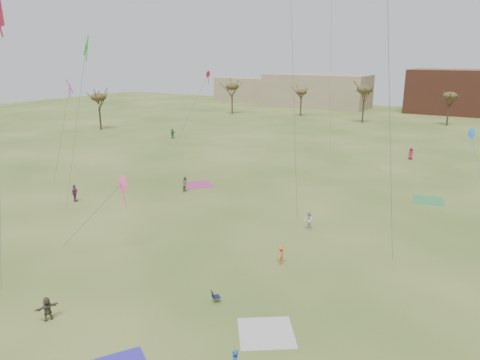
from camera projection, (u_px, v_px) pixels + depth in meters
The scene contains 17 objects.
ground at pixel (146, 301), 29.72m from camera, with size 260.00×260.00×0.00m, color #32531A.
spectator_fore_b at pixel (186, 184), 53.42m from camera, with size 0.91×0.71×1.87m, color #7E7450.
spectator_fore_c at pixel (47, 309), 27.40m from camera, with size 1.42×0.45×1.53m, color brown.
flyer_mid_b at pixel (281, 255), 34.86m from camera, with size 0.98×0.56×1.51m, color orange.
spectator_mid_d at pixel (75, 193), 49.67m from camera, with size 1.15×0.48×1.97m, color #883974.
spectator_mid_e at pixel (308, 220), 41.68m from camera, with size 0.88×0.69×1.81m, color silver.
flyer_far_a at pixel (173, 134), 87.79m from camera, with size 1.70×0.54×1.84m, color #25702B.
flyer_far_b at pixel (411, 154), 69.91m from camera, with size 0.91×0.59×1.87m, color #A41C3A.
blanket_cream at pixel (266, 333), 26.28m from camera, with size 3.22×3.22×0.03m, color beige.
blanket_plum at pixel (198, 185), 56.47m from camera, with size 3.35×3.35×0.03m, color #AD3578.
blanket_olive at pixel (428, 200), 50.34m from camera, with size 3.17×3.17×0.03m, color #318748.
camp_chair_center at pixel (216, 299), 29.48m from camera, with size 0.73×0.74×0.87m.
kites_aloft at pixel (310, 13), 48.54m from camera, with size 68.12×58.06×26.04m.
tree_line at pixel (395, 98), 94.20m from camera, with size 117.44×49.32×8.91m.
building_tan at pixel (317, 91), 140.41m from camera, with size 32.00×14.00×10.00m, color #937F60.
building_brick at pixel (459, 92), 124.09m from camera, with size 26.00×16.00×12.00m, color brown.
building_tan_west at pixel (246, 89), 161.55m from camera, with size 20.00×12.00×8.00m, color #937F60.
Camera 1 is at (19.20, -19.27, 15.74)m, focal length 33.49 mm.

